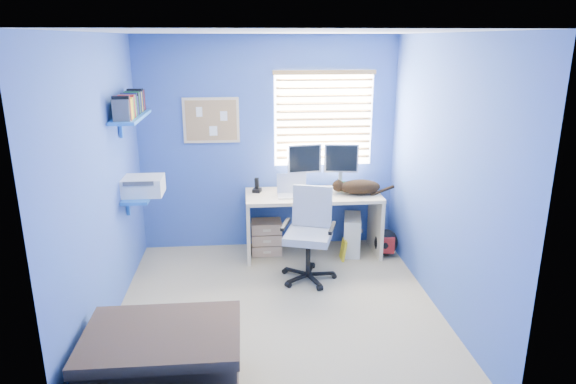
{
  "coord_description": "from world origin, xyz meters",
  "views": [
    {
      "loc": [
        -0.29,
        -4.33,
        2.45
      ],
      "look_at": [
        0.15,
        0.65,
        0.95
      ],
      "focal_mm": 32.0,
      "sensor_mm": 36.0,
      "label": 1
    }
  ],
  "objects": [
    {
      "name": "ceiling",
      "position": [
        0.0,
        0.0,
        2.5
      ],
      "size": [
        3.0,
        3.2,
        0.0
      ],
      "primitive_type": "cube",
      "color": "white",
      "rests_on": "wall_back"
    },
    {
      "name": "monitor_right",
      "position": [
        0.84,
        1.45,
        1.01
      ],
      "size": [
        0.41,
        0.17,
        0.54
      ],
      "primitive_type": "cube",
      "rotation": [
        0.0,
        0.0,
        -0.14
      ],
      "color": "silver",
      "rests_on": "desk"
    },
    {
      "name": "monitor_left",
      "position": [
        0.41,
        1.46,
        1.01
      ],
      "size": [
        0.41,
        0.18,
        0.54
      ],
      "primitive_type": "cube",
      "rotation": [
        0.0,
        0.0,
        0.17
      ],
      "color": "silver",
      "rests_on": "desk"
    },
    {
      "name": "cd_spindle",
      "position": [
        1.09,
        1.45,
        0.78
      ],
      "size": [
        0.13,
        0.13,
        0.07
      ],
      "primitive_type": "cylinder",
      "color": "silver",
      "rests_on": "desk"
    },
    {
      "name": "backpack",
      "position": [
        1.34,
        1.12,
        0.16
      ],
      "size": [
        0.31,
        0.26,
        0.32
      ],
      "primitive_type": "ellipsoid",
      "rotation": [
        0.0,
        0.0,
        -0.2
      ],
      "color": "black",
      "rests_on": "floor"
    },
    {
      "name": "corkboard",
      "position": [
        -0.65,
        1.58,
        1.55
      ],
      "size": [
        0.64,
        0.02,
        0.52
      ],
      "color": "#CDB28C",
      "rests_on": "ground"
    },
    {
      "name": "wall_left",
      "position": [
        -1.5,
        0.0,
        1.25
      ],
      "size": [
        0.01,
        3.2,
        2.5
      ],
      "primitive_type": "cube",
      "color": "#3962B9",
      "rests_on": "ground"
    },
    {
      "name": "yellow_book",
      "position": [
        0.82,
        1.05,
        0.12
      ],
      "size": [
        0.03,
        0.17,
        0.24
      ],
      "primitive_type": "cube",
      "color": "yellow",
      "rests_on": "floor"
    },
    {
      "name": "tower_pc",
      "position": [
        0.96,
        1.25,
        0.23
      ],
      "size": [
        0.27,
        0.47,
        0.45
      ],
      "primitive_type": "cube",
      "rotation": [
        0.0,
        0.0,
        -0.2
      ],
      "color": "beige",
      "rests_on": "floor"
    },
    {
      "name": "floor",
      "position": [
        0.0,
        0.0,
        0.0
      ],
      "size": [
        3.0,
        3.2,
        0.0
      ],
      "primitive_type": "cube",
      "color": "tan",
      "rests_on": "ground"
    },
    {
      "name": "wall_shelves",
      "position": [
        -1.35,
        0.75,
        1.43
      ],
      "size": [
        0.42,
        0.9,
        1.05
      ],
      "color": "blue",
      "rests_on": "ground"
    },
    {
      "name": "wall_right",
      "position": [
        1.5,
        0.0,
        1.25
      ],
      "size": [
        0.01,
        3.2,
        2.5
      ],
      "primitive_type": "cube",
      "color": "#3962B9",
      "rests_on": "ground"
    },
    {
      "name": "bed_corner",
      "position": [
        -0.89,
        -1.13,
        0.25
      ],
      "size": [
        1.04,
        0.74,
        0.5
      ],
      "primitive_type": "cube",
      "color": "#51372C",
      "rests_on": "floor"
    },
    {
      "name": "drawer_boxes",
      "position": [
        -0.05,
        1.31,
        0.2
      ],
      "size": [
        0.35,
        0.28,
        0.41
      ],
      "primitive_type": "cube",
      "color": "tan",
      "rests_on": "floor"
    },
    {
      "name": "wall_front",
      "position": [
        0.0,
        -1.6,
        1.25
      ],
      "size": [
        3.0,
        0.01,
        2.5
      ],
      "primitive_type": "cube",
      "color": "#3962B9",
      "rests_on": "ground"
    },
    {
      "name": "phone",
      "position": [
        -0.15,
        1.38,
        0.82
      ],
      "size": [
        0.12,
        0.13,
        0.17
      ],
      "primitive_type": "cube",
      "rotation": [
        0.0,
        0.0,
        -0.3
      ],
      "color": "black",
      "rests_on": "desk"
    },
    {
      "name": "window_blinds",
      "position": [
        0.65,
        1.57,
        1.55
      ],
      "size": [
        1.15,
        0.05,
        1.1
      ],
      "color": "white",
      "rests_on": "ground"
    },
    {
      "name": "wall_back",
      "position": [
        0.0,
        1.6,
        1.25
      ],
      "size": [
        3.0,
        0.01,
        2.5
      ],
      "primitive_type": "cube",
      "color": "#3962B9",
      "rests_on": "ground"
    },
    {
      "name": "office_chair",
      "position": [
        0.37,
        0.63,
        0.36
      ],
      "size": [
        0.7,
        0.7,
        0.96
      ],
      "color": "black",
      "rests_on": "floor"
    },
    {
      "name": "cat",
      "position": [
        1.02,
        1.19,
        0.82
      ],
      "size": [
        0.49,
        0.3,
        0.17
      ],
      "primitive_type": "ellipsoid",
      "rotation": [
        0.0,
        0.0,
        -0.11
      ],
      "color": "black",
      "rests_on": "desk"
    },
    {
      "name": "laptop",
      "position": [
        0.25,
        1.18,
        0.85
      ],
      "size": [
        0.33,
        0.26,
        0.22
      ],
      "primitive_type": "cube",
      "rotation": [
        0.0,
        0.0,
        0.0
      ],
      "color": "silver",
      "rests_on": "desk"
    },
    {
      "name": "mug",
      "position": [
        0.86,
        1.34,
        0.79
      ],
      "size": [
        0.1,
        0.09,
        0.1
      ],
      "primitive_type": "imported",
      "color": "#186929",
      "rests_on": "desk"
    },
    {
      "name": "desk",
      "position": [
        0.49,
        1.26,
        0.37
      ],
      "size": [
        1.54,
        0.65,
        0.74
      ],
      "primitive_type": "cube",
      "color": "#CDB28C",
      "rests_on": "floor"
    }
  ]
}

